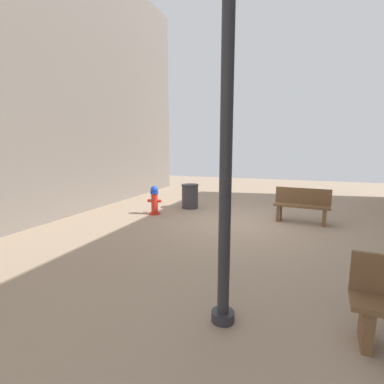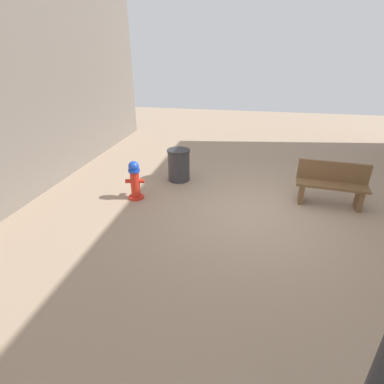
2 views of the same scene
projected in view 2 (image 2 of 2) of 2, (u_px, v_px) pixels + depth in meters
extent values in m
plane|color=tan|center=(256.00, 213.00, 6.32)|extent=(23.40, 23.40, 0.00)
cylinder|color=red|center=(136.00, 197.00, 6.96)|extent=(0.35, 0.35, 0.05)
cylinder|color=red|center=(135.00, 184.00, 6.82)|extent=(0.21, 0.21, 0.61)
cylinder|color=blue|center=(134.00, 170.00, 6.67)|extent=(0.26, 0.26, 0.06)
sphere|color=blue|center=(134.00, 166.00, 6.63)|extent=(0.24, 0.24, 0.24)
cylinder|color=red|center=(128.00, 181.00, 6.78)|extent=(0.15, 0.12, 0.09)
cylinder|color=red|center=(142.00, 181.00, 6.79)|extent=(0.15, 0.12, 0.09)
cylinder|color=red|center=(136.00, 180.00, 6.95)|extent=(0.15, 0.16, 0.12)
cube|color=brown|center=(359.00, 199.00, 6.41)|extent=(0.14, 0.40, 0.45)
cube|color=brown|center=(301.00, 192.00, 6.72)|extent=(0.14, 0.40, 0.45)
cube|color=brown|center=(332.00, 185.00, 6.45)|extent=(1.51, 0.59, 0.06)
cube|color=brown|center=(333.00, 171.00, 6.51)|extent=(1.47, 0.22, 0.44)
cylinder|color=#38383D|center=(179.00, 166.00, 7.77)|extent=(0.56, 0.56, 0.79)
cylinder|color=#2C2C30|center=(178.00, 150.00, 7.59)|extent=(0.59, 0.59, 0.04)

